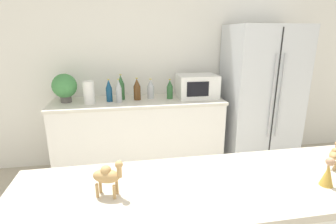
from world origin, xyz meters
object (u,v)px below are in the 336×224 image
object	(u,v)px
paper_towel_roll	(89,92)
microwave	(197,86)
back_bottle_2	(151,89)
refrigerator	(260,97)
back_bottle_3	(121,88)
back_bottle_0	(119,91)
wise_man_figurine_crimson	(328,174)
potted_plant	(65,87)
camel_figurine_second	(335,154)
camel_figurine	(107,175)
back_bottle_4	(109,91)
back_bottle_1	(137,89)
back_bottle_5	(170,89)

from	to	relation	value
paper_towel_roll	microwave	distance (m)	1.29
microwave	back_bottle_2	bearing A→B (deg)	176.04
refrigerator	back_bottle_3	distance (m)	1.76
back_bottle_0	wise_man_figurine_crimson	xyz separation A→B (m)	(0.95, -2.06, 0.01)
paper_towel_roll	microwave	size ratio (longest dim) A/B	0.53
potted_plant	paper_towel_roll	world-z (taller)	potted_plant
paper_towel_roll	camel_figurine_second	distance (m)	2.41
refrigerator	potted_plant	xyz separation A→B (m)	(-2.38, 0.09, 0.20)
refrigerator	back_bottle_0	distance (m)	1.78
potted_plant	camel_figurine	distance (m)	2.15
potted_plant	back_bottle_4	xyz separation A→B (m)	(0.49, -0.05, -0.06)
paper_towel_roll	back_bottle_0	xyz separation A→B (m)	(0.33, -0.01, 0.00)
back_bottle_2	back_bottle_3	bearing A→B (deg)	178.83
back_bottle_0	wise_man_figurine_crimson	bearing A→B (deg)	-65.15
microwave	potted_plant	bearing A→B (deg)	179.22
refrigerator	back_bottle_2	bearing A→B (deg)	175.50
back_bottle_2	paper_towel_roll	bearing A→B (deg)	-170.23
back_bottle_1	back_bottle_3	distance (m)	0.19
refrigerator	back_bottle_5	world-z (taller)	refrigerator
back_bottle_1	camel_figurine_second	distance (m)	2.20
back_bottle_0	paper_towel_roll	bearing A→B (deg)	179.09
back_bottle_5	camel_figurine_second	distance (m)	2.06
back_bottle_1	camel_figurine	distance (m)	2.07
potted_plant	wise_man_figurine_crimson	bearing A→B (deg)	-54.28
potted_plant	back_bottle_0	size ratio (longest dim) A/B	1.21
camel_figurine	wise_man_figurine_crimson	xyz separation A→B (m)	(0.99, -0.09, -0.04)
refrigerator	back_bottle_2	xyz separation A→B (m)	(-1.39, 0.11, 0.13)
camel_figurine_second	wise_man_figurine_crimson	bearing A→B (deg)	-138.08
back_bottle_0	wise_man_figurine_crimson	world-z (taller)	back_bottle_0
paper_towel_roll	wise_man_figurine_crimson	distance (m)	2.43
back_bottle_4	back_bottle_2	bearing A→B (deg)	8.02
paper_towel_roll	back_bottle_2	size ratio (longest dim) A/B	1.05
back_bottle_2	back_bottle_5	world-z (taller)	back_bottle_2
back_bottle_4	back_bottle_5	size ratio (longest dim) A/B	1.10
paper_towel_roll	back_bottle_5	distance (m)	0.94
potted_plant	back_bottle_4	distance (m)	0.50
back_bottle_0	back_bottle_2	size ratio (longest dim) A/B	1.13
back_bottle_0	back_bottle_1	size ratio (longest dim) A/B	1.03
back_bottle_1	back_bottle_5	bearing A→B (deg)	-1.35
refrigerator	back_bottle_5	xyz separation A→B (m)	(-1.17, 0.06, 0.13)
back_bottle_0	back_bottle_5	xyz separation A→B (m)	(0.61, 0.08, -0.02)
back_bottle_0	back_bottle_1	world-z (taller)	back_bottle_0
potted_plant	microwave	world-z (taller)	potted_plant
microwave	camel_figurine_second	world-z (taller)	microwave
microwave	wise_man_figurine_crimson	distance (m)	2.15
paper_towel_roll	back_bottle_2	distance (m)	0.72
paper_towel_roll	back_bottle_5	xyz separation A→B (m)	(0.94, 0.07, -0.01)
refrigerator	back_bottle_5	bearing A→B (deg)	177.21
back_bottle_1	back_bottle_4	size ratio (longest dim) A/B	1.00
back_bottle_2	wise_man_figurine_crimson	size ratio (longest dim) A/B	1.71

